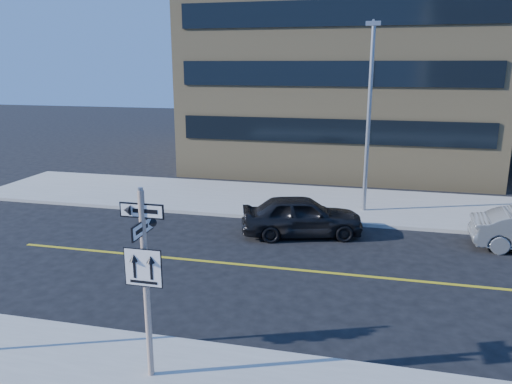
# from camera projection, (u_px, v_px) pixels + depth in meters

# --- Properties ---
(ground) EXTENTS (120.00, 120.00, 0.00)m
(ground) POSITION_uv_depth(u_px,v_px,m) (193.00, 323.00, 12.91)
(ground) COLOR black
(ground) RESTS_ON ground
(sign_pole) EXTENTS (0.92, 0.92, 4.06)m
(sign_pole) POSITION_uv_depth(u_px,v_px,m) (145.00, 274.00, 9.93)
(sign_pole) COLOR silver
(sign_pole) RESTS_ON near_sidewalk
(parked_car_a) EXTENTS (3.08, 5.00, 1.59)m
(parked_car_a) POSITION_uv_depth(u_px,v_px,m) (302.00, 216.00, 19.29)
(parked_car_a) COLOR black
(parked_car_a) RESTS_ON ground
(streetlight_a) EXTENTS (0.55, 2.25, 8.00)m
(streetlight_a) POSITION_uv_depth(u_px,v_px,m) (369.00, 107.00, 20.95)
(streetlight_a) COLOR gray
(streetlight_a) RESTS_ON far_sidewalk
(building_brick) EXTENTS (18.00, 18.00, 18.00)m
(building_brick) POSITION_uv_depth(u_px,v_px,m) (346.00, 26.00, 33.76)
(building_brick) COLOR tan
(building_brick) RESTS_ON ground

